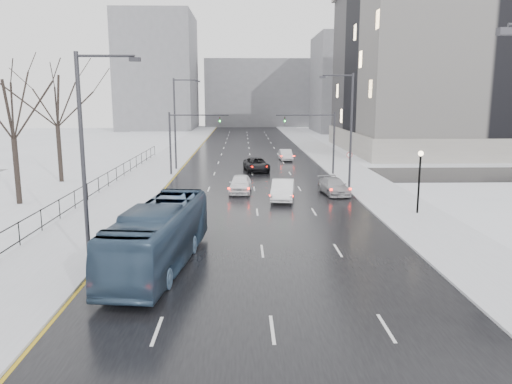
{
  "coord_description": "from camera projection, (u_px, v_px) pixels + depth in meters",
  "views": [
    {
      "loc": [
        -1.0,
        -3.12,
        8.0
      ],
      "look_at": [
        -0.23,
        25.68,
        2.5
      ],
      "focal_mm": 35.0,
      "sensor_mm": 36.0,
      "label": 1
    }
  ],
  "objects": [
    {
      "name": "iron_fence",
      "position": [
        65.0,
        204.0,
        33.54
      ],
      "size": [
        0.06,
        70.0,
        1.3
      ],
      "color": "black",
      "rests_on": "sidewalk_left"
    },
    {
      "name": "park_strip",
      "position": [
        92.0,
        161.0,
        62.97
      ],
      "size": [
        14.0,
        150.0,
        0.12
      ],
      "primitive_type": "cube",
      "color": "white",
      "rests_on": "ground"
    },
    {
      "name": "sedan_center_near",
      "position": [
        240.0,
        184.0,
        42.02
      ],
      "size": [
        2.05,
        4.55,
        1.52
      ],
      "primitive_type": "imported",
      "rotation": [
        0.0,
        0.0,
        -0.06
      ],
      "color": "white",
      "rests_on": "road"
    },
    {
      "name": "mast_signal_right",
      "position": [
        324.0,
        136.0,
        51.15
      ],
      "size": [
        6.1,
        0.33,
        6.5
      ],
      "color": "#2D2D33",
      "rests_on": "ground"
    },
    {
      "name": "bldg_far_center",
      "position": [
        260.0,
        93.0,
        140.48
      ],
      "size": [
        30.0,
        18.0,
        18.0
      ],
      "primitive_type": "cube",
      "color": "slate",
      "rests_on": "ground"
    },
    {
      "name": "bldg_far_left",
      "position": [
        158.0,
        72.0,
        124.13
      ],
      "size": [
        18.0,
        22.0,
        28.0
      ],
      "primitive_type": "cube",
      "color": "slate",
      "rests_on": "ground"
    },
    {
      "name": "cross_road",
      "position": [
        252.0,
        175.0,
        51.72
      ],
      "size": [
        130.0,
        10.0,
        0.04
      ],
      "primitive_type": "cube",
      "color": "black",
      "rests_on": "ground"
    },
    {
      "name": "sedan_right_far",
      "position": [
        334.0,
        186.0,
        41.44
      ],
      "size": [
        2.4,
        4.76,
        1.32
      ],
      "primitive_type": "imported",
      "rotation": [
        0.0,
        0.0,
        0.12
      ],
      "color": "#9F9FA3",
      "rests_on": "road"
    },
    {
      "name": "tree_park_e",
      "position": [
        62.0,
        183.0,
        47.32
      ],
      "size": [
        9.45,
        9.45,
        13.5
      ],
      "primitive_type": null,
      "color": "black",
      "rests_on": "ground"
    },
    {
      "name": "sedan_right_near",
      "position": [
        283.0,
        190.0,
        39.12
      ],
      "size": [
        2.27,
        4.99,
        1.59
      ],
      "primitive_type": "imported",
      "rotation": [
        0.0,
        0.0,
        -0.13
      ],
      "color": "white",
      "rests_on": "road"
    },
    {
      "name": "bldg_far_right",
      "position": [
        367.0,
        84.0,
        116.19
      ],
      "size": [
        24.0,
        20.0,
        22.0
      ],
      "primitive_type": "cube",
      "color": "slate",
      "rests_on": "ground"
    },
    {
      "name": "sidewalk_right",
      "position": [
        333.0,
        160.0,
        63.77
      ],
      "size": [
        5.0,
        150.0,
        0.16
      ],
      "primitive_type": "cube",
      "color": "silver",
      "rests_on": "ground"
    },
    {
      "name": "streetlight_l_far",
      "position": [
        177.0,
        119.0,
        54.38
      ],
      "size": [
        2.95,
        0.25,
        10.0
      ],
      "color": "#2D2D33",
      "rests_on": "ground"
    },
    {
      "name": "road",
      "position": [
        251.0,
        161.0,
        63.5
      ],
      "size": [
        16.0,
        150.0,
        0.04
      ],
      "primitive_type": "cube",
      "color": "black",
      "rests_on": "ground"
    },
    {
      "name": "civic_building",
      "position": [
        484.0,
        75.0,
        74.11
      ],
      "size": [
        41.0,
        31.0,
        24.8
      ],
      "color": "gray",
      "rests_on": "ground"
    },
    {
      "name": "bus",
      "position": [
        159.0,
        236.0,
        23.58
      ],
      "size": [
        3.8,
        11.04,
        3.01
      ],
      "primitive_type": "imported",
      "rotation": [
        0.0,
        0.0,
        -0.12
      ],
      "color": "#324861",
      "rests_on": "road"
    },
    {
      "name": "sedan_right_distant",
      "position": [
        286.0,
        155.0,
        63.69
      ],
      "size": [
        1.63,
        4.23,
        1.37
      ],
      "primitive_type": "imported",
      "rotation": [
        0.0,
        0.0,
        0.04
      ],
      "color": "silver",
      "rests_on": "road"
    },
    {
      "name": "no_uturn_sign",
      "position": [
        349.0,
        158.0,
        47.61
      ],
      "size": [
        0.6,
        0.06,
        2.7
      ],
      "color": "#2D2D33",
      "rests_on": "sidewalk_right"
    },
    {
      "name": "lamppost_r_mid",
      "position": [
        420.0,
        173.0,
        33.79
      ],
      "size": [
        0.36,
        0.36,
        4.28
      ],
      "color": "black",
      "rests_on": "sidewalk_right"
    },
    {
      "name": "streetlight_r_mid",
      "position": [
        349.0,
        125.0,
        43.03
      ],
      "size": [
        2.95,
        0.25,
        10.0
      ],
      "color": "#2D2D33",
      "rests_on": "ground"
    },
    {
      "name": "sedan_right_cross",
      "position": [
        256.0,
        164.0,
        54.34
      ],
      "size": [
        3.04,
        5.46,
        1.44
      ],
      "primitive_type": "imported",
      "rotation": [
        0.0,
        0.0,
        0.13
      ],
      "color": "black",
      "rests_on": "road"
    },
    {
      "name": "sidewalk_left",
      "position": [
        168.0,
        160.0,
        63.22
      ],
      "size": [
        5.0,
        150.0,
        0.16
      ],
      "primitive_type": "cube",
      "color": "silver",
      "rests_on": "ground"
    },
    {
      "name": "streetlight_l_near",
      "position": [
        87.0,
        150.0,
        22.96
      ],
      "size": [
        2.95,
        0.25,
        10.0
      ],
      "color": "#2D2D33",
      "rests_on": "ground"
    },
    {
      "name": "mast_signal_left",
      "position": [
        181.0,
        136.0,
        50.76
      ],
      "size": [
        6.1,
        0.33,
        6.5
      ],
      "color": "#2D2D33",
      "rests_on": "ground"
    },
    {
      "name": "tree_park_d",
      "position": [
        20.0,
        205.0,
        37.51
      ],
      "size": [
        8.75,
        8.75,
        12.5
      ],
      "primitive_type": null,
      "color": "black",
      "rests_on": "ground"
    }
  ]
}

